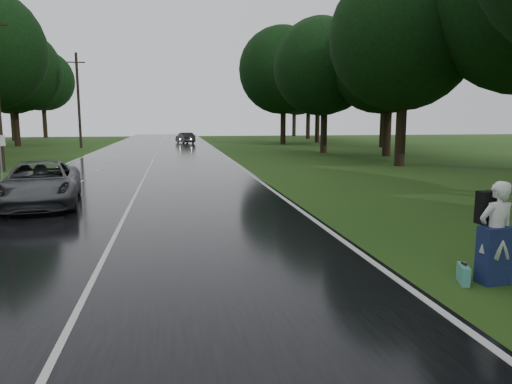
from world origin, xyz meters
The scene contains 14 objects.
ground centered at (0.00, 0.00, 0.00)m, with size 160.00×160.00×0.00m, color #264715.
road centered at (0.00, 20.00, 0.02)m, with size 12.00×140.00×0.04m, color black.
lane_center centered at (0.00, 20.00, 0.04)m, with size 0.12×140.00×0.01m, color silver.
grey_car centered at (-3.18, 8.21, 0.82)m, with size 2.60×5.63×1.57m, color #515356.
far_car centered at (3.04, 52.22, 0.73)m, with size 1.46×4.19×1.38m, color black.
hitchhiker centered at (7.56, -1.85, 0.92)m, with size 0.76×0.69×1.98m.
suitcase centered at (7.00, -1.78, 0.18)m, with size 0.15×0.50×0.36m, color teal.
utility_pole_mid centered at (-8.50, 20.52, 0.00)m, with size 1.80×0.28×9.42m, color black, non-canonical shape.
utility_pole_far centered at (-8.50, 44.87, 0.00)m, with size 1.80×0.28×10.17m, color black, non-canonical shape.
road_sign_b centered at (-7.20, 16.43, 0.00)m, with size 0.55×0.10×2.31m, color white, non-canonical shape.
tree_left_f centered at (-16.29, 49.15, 0.00)m, with size 9.75×9.75×15.24m, color black, non-canonical shape.
tree_right_d centered at (16.57, 19.91, 0.00)m, with size 9.30×9.30×14.53m, color black, non-canonical shape.
tree_right_e centered at (15.42, 32.88, 0.00)m, with size 8.63×8.63×13.49m, color black, non-canonical shape.
tree_right_f centered at (15.13, 48.38, 0.00)m, with size 9.76×9.76×15.25m, color black, non-canonical shape.
Camera 1 is at (1.62, -9.61, 3.11)m, focal length 33.00 mm.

